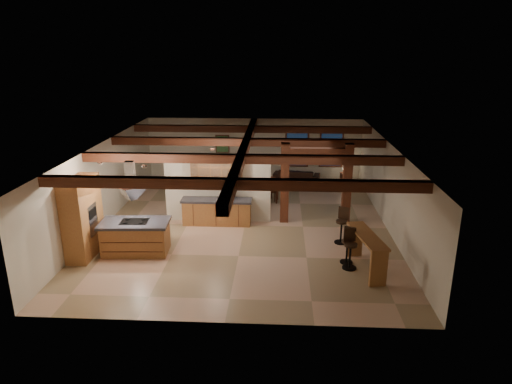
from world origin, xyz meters
The scene contains 23 objects.
ground centered at (0.00, 0.00, 0.00)m, with size 12.00×12.00×0.00m, color tan.
room_walls centered at (0.00, 0.00, 1.78)m, with size 12.00×12.00×12.00m.
ceiling_beams centered at (0.00, 0.00, 2.76)m, with size 10.00×12.00×0.28m.
timber_posts centered at (2.50, 0.50, 1.76)m, with size 2.50×0.30×2.90m.
partition_wall centered at (-1.00, 0.50, 1.10)m, with size 3.80×0.18×2.20m, color beige.
pantry_cabinet centered at (-4.67, -2.60, 1.20)m, with size 0.67×1.60×2.40m.
back_counter centered at (-1.00, 0.11, 0.48)m, with size 2.50×0.66×0.94m.
upper_display_cabinet centered at (-1.00, 0.31, 1.85)m, with size 1.80×0.36×0.95m.
range_hood centered at (-3.18, -2.37, 1.78)m, with size 1.10×1.10×1.40m.
back_windows centered at (2.80, 5.93, 1.50)m, with size 2.70×0.07×1.70m.
framed_art centered at (-1.50, 5.94, 1.70)m, with size 0.65×0.05×0.85m.
recessed_cans centered at (-2.53, -1.93, 2.87)m, with size 3.16×2.46×0.03m.
kitchen_island centered at (-3.18, -2.37, 0.52)m, with size 2.14×1.22×1.03m.
dining_table centered at (0.14, 2.55, 0.35)m, with size 1.97×1.10×0.69m, color #3C1A0F.
sofa centered at (2.00, 5.50, 0.31)m, with size 2.12×0.83×0.62m, color black.
microwave centered at (-0.62, 0.11, 1.05)m, with size 0.41×0.28×0.23m, color silver.
bar_counter centered at (3.68, -3.17, 0.73)m, with size 0.89×2.12×1.08m.
side_table centered at (4.26, 5.37, 0.26)m, with size 0.42×0.42×0.53m, color #38160E.
table_lamp centered at (4.26, 5.37, 0.79)m, with size 0.31×0.31×0.37m.
bar_stool_a centered at (3.24, -2.71, 0.55)m, with size 0.41×0.42×1.08m.
bar_stool_b centered at (3.25, -3.07, 0.60)m, with size 0.41×0.42×1.18m.
bar_stool_c centered at (3.24, -1.29, 0.60)m, with size 0.44×0.45×1.17m.
dining_chairs centered at (0.14, 2.55, 0.54)m, with size 2.13×2.13×1.06m.
Camera 1 is at (1.21, -15.06, 6.11)m, focal length 32.00 mm.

